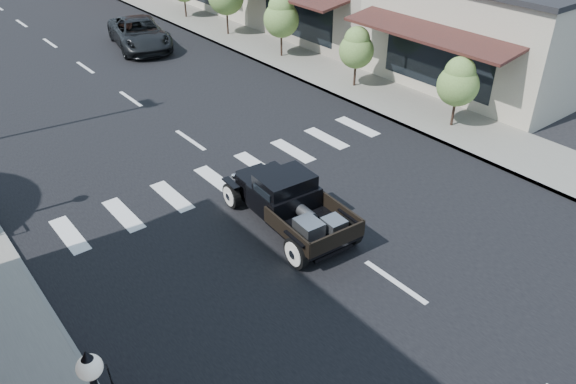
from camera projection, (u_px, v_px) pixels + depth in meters
ground at (316, 228)px, 15.91m from camera, size 120.00×120.00×0.00m
road at (102, 79)px, 25.85m from camera, size 14.00×80.00×0.02m
road_markings at (152, 114)px, 22.54m from camera, size 12.00×60.00×0.06m
sidewalk_right at (252, 43)px, 30.32m from camera, size 3.00×80.00×0.15m
storefront_near at (509, 26)px, 25.32m from camera, size 10.00×9.00×4.50m
small_tree_a at (456, 93)px, 20.67m from camera, size 1.53×1.53×2.55m
small_tree_b at (356, 58)px, 24.17m from camera, size 1.50×1.50×2.50m
small_tree_c at (281, 27)px, 27.53m from camera, size 1.74×1.74×2.90m
small_tree_d at (226, 4)px, 30.65m from camera, size 1.97×1.97×3.28m
hotrod_pickup at (289, 202)px, 15.58m from camera, size 2.46×4.73×1.59m
second_car at (140, 34)px, 29.44m from camera, size 3.61×5.81×1.50m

